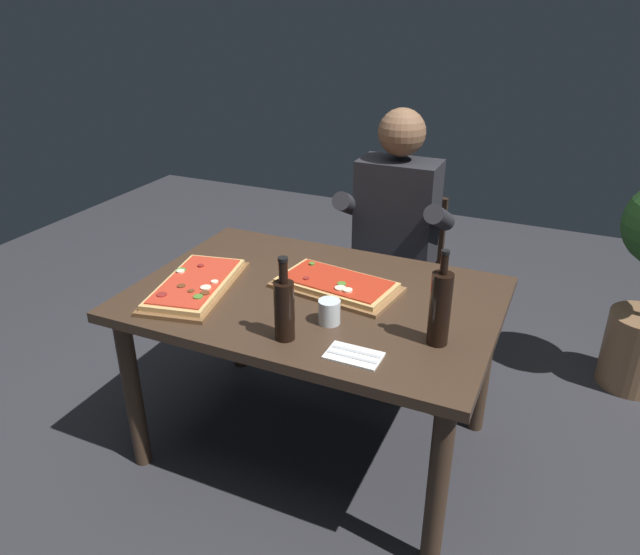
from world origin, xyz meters
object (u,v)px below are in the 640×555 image
oil_bottle_amber (440,307)px  tumbler_near_camera (329,312)px  pizza_rectangular_left (196,285)px  pizza_rectangular_front (337,285)px  dining_table (315,316)px  wine_bottle_dark (284,308)px  diner_chair (398,271)px  seated_diner (393,233)px

oil_bottle_amber → tumbler_near_camera: size_ratio=3.80×
pizza_rectangular_left → tumbler_near_camera: size_ratio=6.33×
pizza_rectangular_front → pizza_rectangular_left: same height
dining_table → wine_bottle_dark: size_ratio=4.68×
pizza_rectangular_left → wine_bottle_dark: size_ratio=1.88×
oil_bottle_amber → diner_chair: 1.17m
diner_chair → wine_bottle_dark: bearing=-91.8°
wine_bottle_dark → oil_bottle_amber: oil_bottle_amber is taller
oil_bottle_amber → seated_diner: seated_diner is taller
oil_bottle_amber → diner_chair: (-0.44, 1.01, -0.39)m
wine_bottle_dark → seated_diner: size_ratio=0.22×
wine_bottle_dark → tumbler_near_camera: (0.10, 0.16, -0.07)m
pizza_rectangular_front → tumbler_near_camera: (0.08, -0.25, 0.02)m
dining_table → diner_chair: 0.87m
pizza_rectangular_left → tumbler_near_camera: (0.58, -0.02, 0.02)m
seated_diner → pizza_rectangular_left: bearing=-120.6°
pizza_rectangular_front → pizza_rectangular_left: size_ratio=0.92×
seated_diner → oil_bottle_amber: bearing=-63.7°
dining_table → oil_bottle_amber: 0.59m
dining_table → pizza_rectangular_front: (0.06, 0.07, 0.11)m
tumbler_near_camera → diner_chair: diner_chair is taller
oil_bottle_amber → tumbler_near_camera: oil_bottle_amber is taller
pizza_rectangular_front → tumbler_near_camera: 0.27m
dining_table → pizza_rectangular_front: bearing=50.3°
dining_table → tumbler_near_camera: 0.27m
pizza_rectangular_left → oil_bottle_amber: size_ratio=1.67×
wine_bottle_dark → oil_bottle_amber: bearing=20.9°
seated_diner → wine_bottle_dark: bearing=-92.0°
dining_table → pizza_rectangular_front: size_ratio=2.71×
diner_chair → pizza_rectangular_front: bearing=-91.5°
wine_bottle_dark → oil_bottle_amber: (0.48, 0.18, 0.02)m
wine_bottle_dark → tumbler_near_camera: 0.20m
oil_bottle_amber → pizza_rectangular_front: bearing=153.8°
tumbler_near_camera → pizza_rectangular_left: bearing=177.6°
pizza_rectangular_front → tumbler_near_camera: size_ratio=5.83×
oil_bottle_amber → tumbler_near_camera: (-0.38, -0.03, -0.09)m
pizza_rectangular_front → diner_chair: diner_chair is taller
wine_bottle_dark → seated_diner: bearing=88.0°
tumbler_near_camera → seated_diner: seated_diner is taller
tumbler_near_camera → diner_chair: 1.08m
pizza_rectangular_front → diner_chair: 0.83m
dining_table → pizza_rectangular_front: 0.15m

